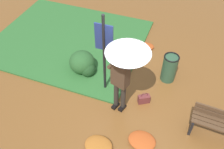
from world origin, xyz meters
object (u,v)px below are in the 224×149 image
(info_sign_post, at_px, (104,47))
(handbag, at_px, (144,99))
(trash_bin, at_px, (169,68))
(park_bench, at_px, (224,126))
(person_with_umbrella, at_px, (125,62))

(info_sign_post, relative_size, handbag, 6.22)
(info_sign_post, distance_m, trash_bin, 2.06)
(handbag, xyz_separation_m, trash_bin, (0.40, 1.05, 0.29))
(info_sign_post, height_order, handbag, info_sign_post)
(info_sign_post, relative_size, trash_bin, 2.76)
(info_sign_post, bearing_deg, park_bench, -8.85)
(person_with_umbrella, relative_size, handbag, 5.53)
(park_bench, bearing_deg, person_with_umbrella, 179.86)
(person_with_umbrella, height_order, handbag, person_with_umbrella)
(handbag, bearing_deg, trash_bin, 68.88)
(person_with_umbrella, bearing_deg, handbag, 37.10)
(person_with_umbrella, bearing_deg, park_bench, -0.14)
(park_bench, distance_m, trash_bin, 2.04)
(person_with_umbrella, xyz_separation_m, handbag, (0.46, 0.35, -1.42))
(handbag, distance_m, park_bench, 1.94)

